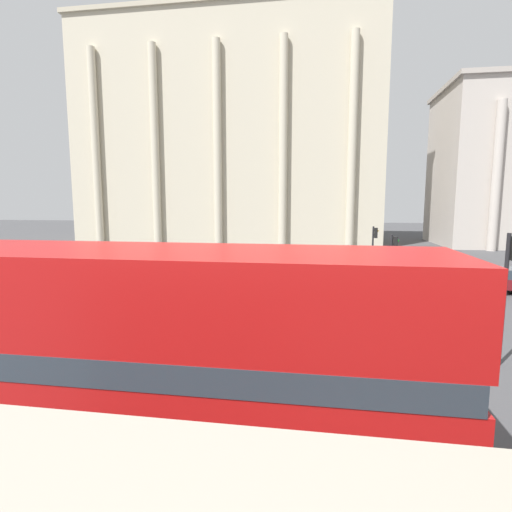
# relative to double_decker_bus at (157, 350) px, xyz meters

# --- Properties ---
(double_decker_bus) EXTENTS (10.19, 2.72, 4.07)m
(double_decker_bus) POSITION_rel_double_decker_bus_xyz_m (0.00, 0.00, 0.00)
(double_decker_bus) COLOR black
(double_decker_bus) RESTS_ON ground_plane
(plaza_building_left) EXTENTS (36.35, 13.49, 26.39)m
(plaza_building_left) POSITION_rel_double_decker_bus_xyz_m (-8.31, 43.40, 10.94)
(plaza_building_left) COLOR beige
(plaza_building_left) RESTS_ON ground_plane
(traffic_light_near) EXTENTS (0.42, 0.24, 4.00)m
(traffic_light_near) POSITION_rel_double_decker_bus_xyz_m (8.33, 6.07, 0.35)
(traffic_light_near) COLOR black
(traffic_light_near) RESTS_ON ground_plane
(traffic_light_mid) EXTENTS (0.42, 0.24, 3.30)m
(traffic_light_mid) POSITION_rel_double_decker_bus_xyz_m (6.47, 14.12, -0.08)
(traffic_light_mid) COLOR black
(traffic_light_mid) RESTS_ON ground_plane
(traffic_light_far) EXTENTS (0.42, 0.24, 3.27)m
(traffic_light_far) POSITION_rel_double_decker_bus_xyz_m (6.56, 21.75, -0.10)
(traffic_light_far) COLOR black
(traffic_light_far) RESTS_ON ground_plane
(pedestrian_black) EXTENTS (0.32, 0.32, 1.61)m
(pedestrian_black) POSITION_rel_double_decker_bus_xyz_m (-2.89, 16.38, -1.34)
(pedestrian_black) COLOR #282B33
(pedestrian_black) RESTS_ON ground_plane
(pedestrian_yellow) EXTENTS (0.32, 0.32, 1.70)m
(pedestrian_yellow) POSITION_rel_double_decker_bus_xyz_m (0.53, 5.88, -1.28)
(pedestrian_yellow) COLOR #282B33
(pedestrian_yellow) RESTS_ON ground_plane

